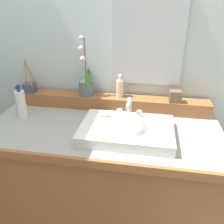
{
  "coord_description": "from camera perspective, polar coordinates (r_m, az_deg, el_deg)",
  "views": [
    {
      "loc": [
        0.25,
        -1.12,
        1.52
      ],
      "look_at": [
        0.06,
        -0.02,
        0.96
      ],
      "focal_mm": 37.23,
      "sensor_mm": 36.0,
      "label": 1
    }
  ],
  "objects": [
    {
      "name": "soap_bar",
      "position": [
        1.31,
        -1.72,
        -0.5
      ],
      "size": [
        0.07,
        0.04,
        0.02
      ],
      "primitive_type": "ellipsoid",
      "color": "beige",
      "rests_on": "sink_basin"
    },
    {
      "name": "back_ledge",
      "position": [
        1.52,
        -0.43,
        2.39
      ],
      "size": [
        1.25,
        0.11,
        0.09
      ],
      "primitive_type": "cube",
      "color": "#945A31",
      "rests_on": "vanity_cabinet"
    },
    {
      "name": "mirror",
      "position": [
        1.45,
        8.83,
        17.71
      ],
      "size": [
        0.43,
        0.02,
        0.57
      ],
      "primitive_type": "cube",
      "color": "silver"
    },
    {
      "name": "trinket_box",
      "position": [
        1.46,
        15.27,
        3.71
      ],
      "size": [
        0.07,
        0.06,
        0.07
      ],
      "primitive_type": "cube",
      "rotation": [
        0.0,
        0.0,
        0.06
      ],
      "color": "brown",
      "rests_on": "back_ledge"
    },
    {
      "name": "potted_plant",
      "position": [
        1.51,
        -6.33,
        6.93
      ],
      "size": [
        0.1,
        0.13,
        0.37
      ],
      "color": "#4D646B",
      "rests_on": "back_ledge"
    },
    {
      "name": "vanity_cabinet",
      "position": [
        1.58,
        -2.01,
        -17.06
      ],
      "size": [
        1.33,
        0.63,
        0.86
      ],
      "color": "#945A31",
      "rests_on": "ground"
    },
    {
      "name": "soap_dispenser",
      "position": [
        1.48,
        1.96,
        5.97
      ],
      "size": [
        0.05,
        0.05,
        0.14
      ],
      "color": "beige",
      "rests_on": "back_ledge"
    },
    {
      "name": "sink_basin",
      "position": [
        1.23,
        3.52,
        -4.87
      ],
      "size": [
        0.49,
        0.33,
        0.26
      ],
      "color": "white",
      "rests_on": "vanity_cabinet"
    },
    {
      "name": "wall_back",
      "position": [
        1.57,
        0.74,
        21.48
      ],
      "size": [
        2.97,
        0.2,
        2.77
      ],
      "primitive_type": "cube",
      "color": "silver",
      "rests_on": "ground"
    },
    {
      "name": "reed_diffuser",
      "position": [
        1.66,
        -19.61,
        5.83
      ],
      "size": [
        0.11,
        0.1,
        0.23
      ],
      "color": "#494960",
      "rests_on": "back_ledge"
    },
    {
      "name": "lotion_bottle",
      "position": [
        1.49,
        -21.39,
        1.95
      ],
      "size": [
        0.06,
        0.06,
        0.21
      ],
      "color": "white",
      "rests_on": "vanity_cabinet"
    }
  ]
}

